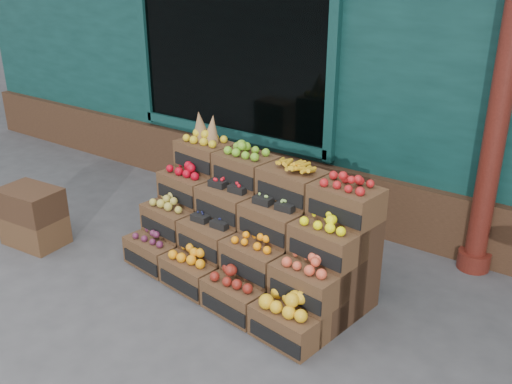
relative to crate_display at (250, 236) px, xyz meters
The scene contains 4 objects.
ground 0.92m from the crate_display, 67.98° to the right, with size 60.00×60.00×0.00m, color #404042.
crate_display is the anchor object (origin of this frame).
spare_crates 2.16m from the crate_display, 161.25° to the right, with size 0.59×0.43×0.56m.
shopkeeper 2.77m from the crate_display, 131.15° to the left, with size 0.69×0.45×1.88m, color #195A31.
Camera 1 is at (2.20, -2.64, 2.60)m, focal length 40.00 mm.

